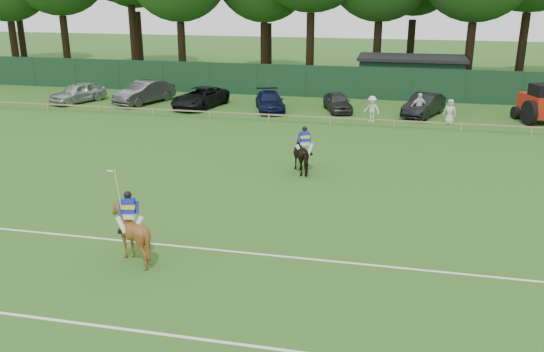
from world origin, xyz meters
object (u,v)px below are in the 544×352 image
(spectator_mid, at_px, (419,107))
(tractor, at_px, (538,105))
(horse_chestnut, at_px, (131,234))
(utility_shed, at_px, (410,75))
(spectator_left, at_px, (372,109))
(hatch_grey, at_px, (338,102))
(estate_black, at_px, (424,105))
(spectator_right, at_px, (450,112))
(horse_dark, at_px, (304,155))
(sedan_silver, at_px, (78,93))
(suv_black, at_px, (200,97))
(sedan_grey, at_px, (144,92))
(sedan_navy, at_px, (270,101))

(spectator_mid, relative_size, tractor, 0.52)
(horse_chestnut, bearing_deg, utility_shed, -119.60)
(spectator_left, relative_size, utility_shed, 0.20)
(hatch_grey, height_order, estate_black, estate_black)
(spectator_right, xyz_separation_m, utility_shed, (-2.41, 10.20, 0.74))
(horse_dark, height_order, horse_chestnut, horse_chestnut)
(spectator_left, relative_size, spectator_mid, 0.93)
(estate_black, bearing_deg, sedan_silver, -156.26)
(estate_black, bearing_deg, horse_chestnut, -90.12)
(spectator_right, height_order, tractor, tractor)
(estate_black, bearing_deg, spectator_right, -31.21)
(suv_black, xyz_separation_m, estate_black, (15.73, 0.48, 0.02))
(sedan_grey, distance_m, estate_black, 20.29)
(horse_chestnut, height_order, utility_shed, utility_shed)
(hatch_grey, relative_size, tractor, 1.10)
(horse_dark, xyz_separation_m, tractor, (12.97, 13.37, 0.34))
(spectator_left, bearing_deg, estate_black, 58.61)
(sedan_navy, height_order, spectator_mid, spectator_mid)
(spectator_left, bearing_deg, utility_shed, 98.87)
(tractor, bearing_deg, sedan_grey, 160.10)
(spectator_left, distance_m, utility_shed, 10.91)
(sedan_navy, bearing_deg, utility_shed, 23.13)
(tractor, bearing_deg, sedan_navy, 161.16)
(horse_chestnut, xyz_separation_m, sedan_grey, (-10.44, 24.16, -0.09))
(sedan_silver, height_order, sedan_navy, sedan_silver)
(hatch_grey, distance_m, spectator_left, 3.76)
(suv_black, relative_size, tractor, 1.48)
(horse_dark, bearing_deg, sedan_silver, -62.63)
(horse_chestnut, bearing_deg, horse_dark, -125.20)
(horse_dark, xyz_separation_m, sedan_navy, (-4.65, 13.42, -0.20))
(utility_shed, bearing_deg, tractor, -47.49)
(hatch_grey, height_order, utility_shed, utility_shed)
(horse_chestnut, bearing_deg, sedan_grey, -80.65)
(sedan_grey, relative_size, spectator_left, 2.99)
(sedan_silver, bearing_deg, horse_dark, -11.01)
(estate_black, xyz_separation_m, spectator_mid, (-0.36, -1.43, 0.17))
(sedan_grey, height_order, utility_shed, utility_shed)
(sedan_grey, height_order, tractor, tractor)
(spectator_left, bearing_deg, sedan_grey, -166.47)
(horse_dark, relative_size, sedan_grey, 0.40)
(suv_black, distance_m, sedan_navy, 5.18)
(sedan_silver, height_order, estate_black, sedan_silver)
(sedan_silver, xyz_separation_m, spectator_mid, (24.96, -0.71, 0.16))
(horse_chestnut, bearing_deg, spectator_right, -131.37)
(horse_dark, bearing_deg, spectator_mid, -142.41)
(horse_dark, xyz_separation_m, estate_black, (5.89, 13.90, -0.11))
(suv_black, height_order, spectator_left, spectator_left)
(horse_chestnut, height_order, sedan_silver, horse_chestnut)
(utility_shed, bearing_deg, sedan_grey, -157.41)
(suv_black, relative_size, spectator_left, 3.07)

